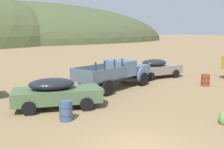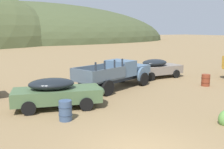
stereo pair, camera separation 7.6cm
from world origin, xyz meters
name	(u,v)px [view 1 (the left image)]	position (x,y,z in m)	size (l,w,h in m)	color
hill_center	(25,42)	(11.87, 83.79, 0.00)	(106.38, 55.06, 25.98)	#424C2D
car_weathered_green	(60,92)	(-0.75, 6.23, 0.82)	(4.95, 2.80, 1.57)	#47603D
truck_chalk_blue	(119,73)	(4.39, 8.91, 1.00)	(6.53, 3.90, 2.16)	#262D39
car_primer_gray	(158,68)	(9.16, 10.57, 0.82)	(4.51, 2.07, 1.57)	slate
oil_drum_foreground	(205,80)	(10.01, 6.24, 0.42)	(0.64, 0.64, 0.84)	brown
oil_drum_by_truck	(66,111)	(-1.13, 4.24, 0.46)	(0.62, 0.62, 0.91)	#384C6B
bush_between_trucks	(133,70)	(8.88, 13.88, 0.20)	(1.13, 1.09, 0.75)	olive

